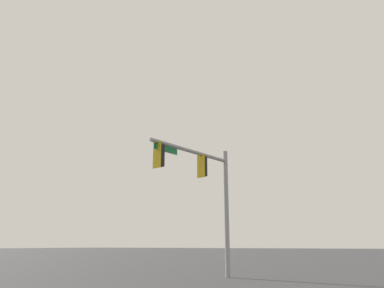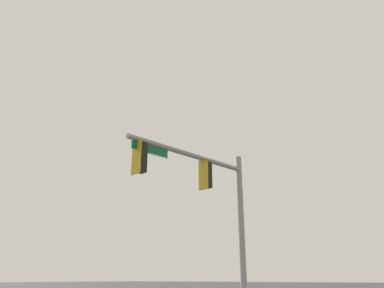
# 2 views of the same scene
# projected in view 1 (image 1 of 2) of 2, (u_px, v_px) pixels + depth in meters

# --- Properties ---
(signal_pole_near) EXTENTS (6.30, 1.38, 7.25)m
(signal_pole_near) POSITION_uv_depth(u_px,v_px,m) (207.00, 185.00, 20.74)
(signal_pole_near) COLOR gray
(signal_pole_near) RESTS_ON ground_plane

